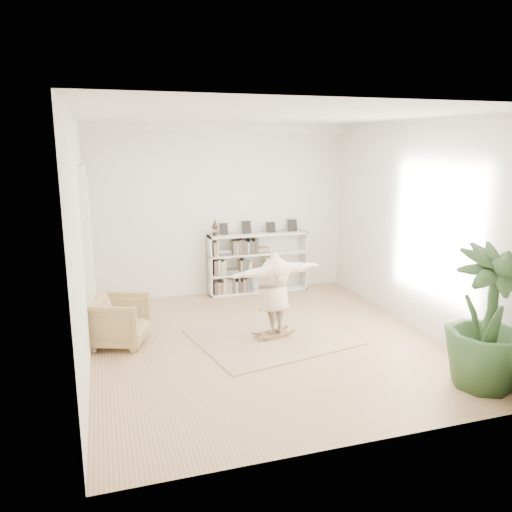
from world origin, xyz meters
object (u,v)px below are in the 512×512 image
(person, at_px, (274,291))
(houseplant, at_px, (488,318))
(rocker_board, at_px, (273,334))
(bookshelf, at_px, (258,263))
(armchair, at_px, (118,321))

(person, bearing_deg, houseplant, 119.10)
(person, bearing_deg, rocker_board, 180.00)
(bookshelf, relative_size, armchair, 2.51)
(bookshelf, bearing_deg, person, -101.89)
(rocker_board, bearing_deg, houseplant, -60.90)
(rocker_board, xyz_separation_m, person, (0.00, 0.00, 0.76))
(bookshelf, height_order, person, bookshelf)
(person, distance_m, houseplant, 3.24)
(rocker_board, relative_size, person, 0.30)
(person, bearing_deg, armchair, -22.33)
(bookshelf, xyz_separation_m, person, (-0.56, -2.65, 0.19))
(bookshelf, bearing_deg, rocker_board, -101.89)
(bookshelf, xyz_separation_m, armchair, (-3.04, -2.18, -0.24))
(rocker_board, relative_size, houseplant, 0.27)
(bookshelf, height_order, houseplant, houseplant)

